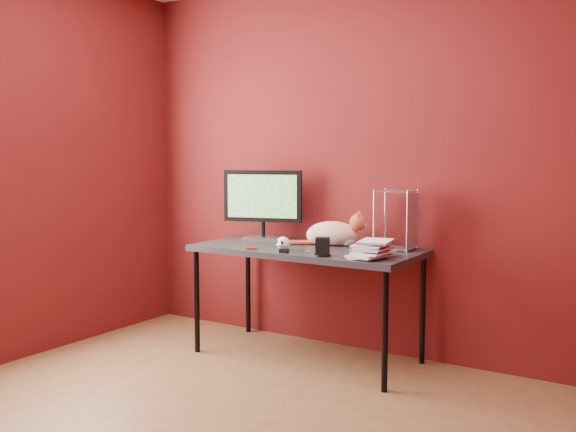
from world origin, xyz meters
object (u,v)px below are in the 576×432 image
Objects in this scene: cat at (333,233)px; skull_mug at (283,243)px; monitor at (263,201)px; book_stack at (361,155)px; desk at (307,255)px; speaker at (323,248)px.

skull_mug is (-0.16, -0.38, -0.04)m from cat.
monitor is 0.46× the size of book_stack.
cat is 5.40× the size of skull_mug.
desk is 0.24m from skull_mug.
cat is at bearing 57.07° from desk.
monitor is 0.61m from cat.
cat reaches higher than desk.
monitor is at bearing 160.51° from book_stack.
desk is 0.83m from book_stack.
monitor is 6.14× the size of skull_mug.
cat reaches higher than skull_mug.
book_stack is at bearing -54.22° from cat.
skull_mug is 0.33m from speaker.
speaker is at bearing -80.87° from cat.
speaker is at bearing -45.06° from desk.
monitor is 1.14× the size of cat.
book_stack is (0.19, 0.11, 0.56)m from speaker.
monitor is 4.89× the size of speaker.
desk is at bearing 160.61° from book_stack.
cat is 4.30× the size of speaker.
skull_mug reaches higher than desk.
speaker is (0.27, -0.28, 0.10)m from desk.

